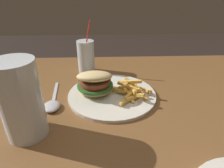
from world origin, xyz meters
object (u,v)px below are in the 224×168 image
(juice_glass, at_px, (86,58))
(spoon, at_px, (52,105))
(meal_plate_near, at_px, (105,89))
(beer_glass, at_px, (21,102))

(juice_glass, bearing_deg, spoon, 72.25)
(meal_plate_near, bearing_deg, juice_glass, -69.48)
(juice_glass, xyz_separation_m, spoon, (0.08, 0.26, -0.05))
(juice_glass, height_order, spoon, juice_glass)
(meal_plate_near, relative_size, spoon, 1.46)
(beer_glass, xyz_separation_m, juice_glass, (-0.11, -0.37, -0.03))
(juice_glass, bearing_deg, beer_glass, 72.83)
(beer_glass, bearing_deg, meal_plate_near, -138.84)
(juice_glass, bearing_deg, meal_plate_near, 110.52)
(beer_glass, height_order, spoon, beer_glass)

